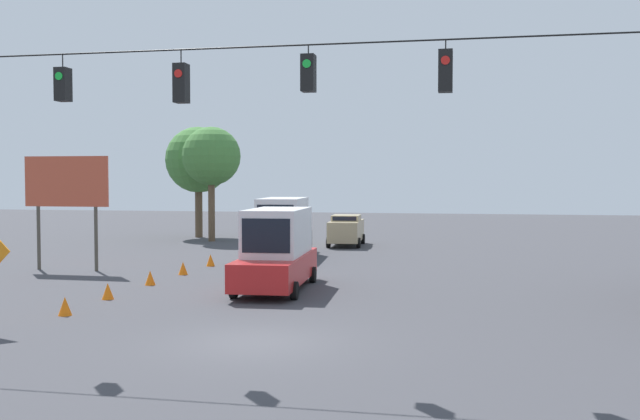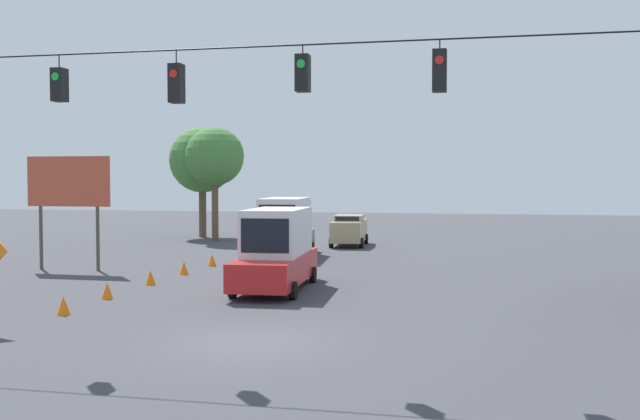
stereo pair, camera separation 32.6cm
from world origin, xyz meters
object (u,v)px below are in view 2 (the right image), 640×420
at_px(box_truck_grey_withflow_far, 284,228).
at_px(tree_horizon_left, 215,157).
at_px(box_truck_red_withflow_mid, 276,250).
at_px(traffic_cone_fourth, 184,268).
at_px(traffic_cone_third, 150,278).
at_px(roadside_billboard, 68,188).
at_px(overhead_signal_span, 240,142).
at_px(traffic_cone_fifth, 212,260).
at_px(tree_horizon_right, 202,160).
at_px(traffic_cone_nearest, 64,306).
at_px(sedan_tan_withflow_deep, 349,230).
at_px(traffic_cone_second, 107,291).

height_order(box_truck_grey_withflow_far, tree_horizon_left, tree_horizon_left).
bearing_deg(box_truck_red_withflow_mid, traffic_cone_fourth, -31.68).
height_order(traffic_cone_third, roadside_billboard, roadside_billboard).
bearing_deg(traffic_cone_third, overhead_signal_span, 126.05).
bearing_deg(traffic_cone_fifth, tree_horizon_left, -70.14).
height_order(box_truck_grey_withflow_far, roadside_billboard, roadside_billboard).
relative_size(roadside_billboard, tree_horizon_right, 0.66).
bearing_deg(overhead_signal_span, tree_horizon_left, -68.35).
bearing_deg(traffic_cone_fifth, traffic_cone_nearest, 89.72).
xyz_separation_m(traffic_cone_nearest, traffic_cone_fourth, (0.05, -9.52, 0.00)).
bearing_deg(tree_horizon_right, traffic_cone_nearest, 103.17).
xyz_separation_m(traffic_cone_fifth, tree_horizon_right, (6.78, -16.04, 5.26)).
bearing_deg(box_truck_red_withflow_mid, tree_horizon_left, -63.38).
height_order(sedan_tan_withflow_deep, box_truck_red_withflow_mid, box_truck_red_withflow_mid).
xyz_separation_m(box_truck_red_withflow_mid, traffic_cone_fourth, (5.10, -3.15, -1.21)).
xyz_separation_m(box_truck_red_withflow_mid, traffic_cone_second, (5.20, 3.40, -1.21)).
bearing_deg(traffic_cone_fourth, traffic_cone_fifth, -92.01).
bearing_deg(box_truck_grey_withflow_far, sedan_tan_withflow_deep, -107.84).
bearing_deg(sedan_tan_withflow_deep, tree_horizon_right, -20.74).
relative_size(box_truck_red_withflow_mid, traffic_cone_nearest, 11.33).
relative_size(traffic_cone_third, tree_horizon_right, 0.07).
height_order(roadside_billboard, tree_horizon_left, tree_horizon_left).
xyz_separation_m(traffic_cone_third, roadside_billboard, (5.74, -3.56, 3.50)).
distance_m(traffic_cone_nearest, traffic_cone_third, 6.38).
bearing_deg(traffic_cone_nearest, traffic_cone_third, -88.73).
bearing_deg(traffic_cone_fifth, overhead_signal_span, 113.08).
bearing_deg(traffic_cone_fifth, tree_horizon_right, -67.08).
relative_size(box_truck_red_withflow_mid, tree_horizon_left, 0.85).
relative_size(box_truck_grey_withflow_far, traffic_cone_fourth, 12.86).
bearing_deg(tree_horizon_right, traffic_cone_fourth, 109.16).
relative_size(traffic_cone_fourth, tree_horizon_right, 0.07).
xyz_separation_m(box_truck_grey_withflow_far, tree_horizon_right, (9.19, -11.50, 4.00)).
bearing_deg(box_truck_red_withflow_mid, box_truck_grey_withflow_far, -76.62).
xyz_separation_m(box_truck_grey_withflow_far, traffic_cone_fifth, (2.41, 4.54, -1.27)).
relative_size(traffic_cone_second, tree_horizon_left, 0.08).
relative_size(box_truck_grey_withflow_far, traffic_cone_third, 12.86).
bearing_deg(traffic_cone_fifth, sedan_tan_withflow_deep, -111.95).
relative_size(box_truck_grey_withflow_far, roadside_billboard, 1.42).
xyz_separation_m(box_truck_grey_withflow_far, traffic_cone_second, (2.62, 14.25, -1.27)).
distance_m(traffic_cone_nearest, tree_horizon_right, 29.96).
xyz_separation_m(box_truck_red_withflow_mid, roadside_billboard, (10.93, -3.57, 2.29)).
height_order(box_truck_grey_withflow_far, box_truck_red_withflow_mid, box_truck_grey_withflow_far).
distance_m(sedan_tan_withflow_deep, traffic_cone_second, 21.96).
relative_size(box_truck_red_withflow_mid, roadside_billboard, 1.25).
height_order(sedan_tan_withflow_deep, traffic_cone_nearest, sedan_tan_withflow_deep).
bearing_deg(traffic_cone_second, roadside_billboard, -50.56).
bearing_deg(tree_horizon_left, box_truck_grey_withflow_far, 129.90).
xyz_separation_m(sedan_tan_withflow_deep, traffic_cone_third, (4.91, 17.99, -0.72)).
distance_m(traffic_cone_nearest, traffic_cone_second, 2.98).
relative_size(overhead_signal_span, traffic_cone_fifth, 32.79).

